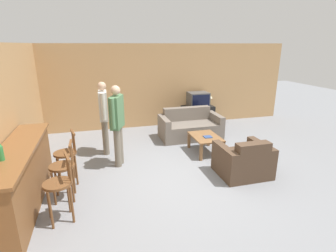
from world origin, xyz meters
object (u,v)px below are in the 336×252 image
bar_chair_near (59,187)px  tv (198,99)px  coffee_table (205,139)px  tv_unit (198,116)px  bottle (0,151)px  bar_chair_far (66,156)px  person_by_window (104,114)px  couch_far (190,127)px  table_lamp (208,95)px  person_by_counter (117,122)px  book_on_table (208,137)px  armchair_near (243,161)px  bar_chair_mid (63,170)px

bar_chair_near → tv: (3.79, 4.03, 0.32)m
coffee_table → tv_unit: 2.29m
tv → bottle: 5.97m
bar_chair_near → bar_chair_far: size_ratio=1.00×
coffee_table → tv: tv is taller
bar_chair_far → person_by_window: bearing=59.6°
couch_far → bottle: 4.89m
tv → bar_chair_near: bearing=-133.2°
table_lamp → person_by_counter: bearing=-143.3°
tv → bar_chair_far: bearing=-142.8°
tv → book_on_table: bearing=-105.8°
bottle → bar_chair_near: bearing=-9.1°
coffee_table → bar_chair_far: bearing=-167.7°
coffee_table → book_on_table: bearing=-78.2°
tv → table_lamp: 0.36m
couch_far → coffee_table: bearing=-91.0°
armchair_near → tv: (0.38, 3.47, 0.58)m
bar_chair_near → person_by_counter: person_by_counter is taller
bottle → person_by_window: bearing=58.1°
person_by_counter → tv: bearing=39.9°
bar_chair_near → couch_far: bar_chair_near is taller
bar_chair_far → armchair_near: bar_chair_far is taller
couch_far → table_lamp: table_lamp is taller
bar_chair_mid → tv: 5.13m
tv_unit → person_by_counter: size_ratio=0.57×
armchair_near → table_lamp: (0.72, 3.47, 0.69)m
tv → table_lamp: size_ratio=1.42×
bar_chair_near → bottle: 0.93m
bar_chair_near → tv: tv is taller
armchair_near → person_by_window: person_by_window is taller
coffee_table → book_on_table: book_on_table is taller
table_lamp → person_by_counter: 3.88m
bar_chair_far → person_by_counter: person_by_counter is taller
bar_chair_mid → bar_chair_far: 0.57m
coffee_table → table_lamp: size_ratio=2.00×
table_lamp → person_by_counter: (-3.11, -2.32, 0.01)m
bar_chair_mid → bar_chair_far: same height
bar_chair_mid → tv_unit: bearing=42.3°
armchair_near → tv: 3.54m
tv_unit → person_by_window: 3.46m
armchair_near → coffee_table: (-0.28, 1.28, 0.06)m
bar_chair_near → bar_chair_far: bearing=90.0°
tv_unit → bar_chair_near: bearing=-133.2°
couch_far → bottle: bearing=-143.0°
person_by_window → person_by_counter: (0.25, -0.76, 0.01)m
bar_chair_far → person_by_window: person_by_window is taller
bar_chair_mid → bar_chair_near: bearing=-90.0°
couch_far → tv_unit: couch_far is taller
couch_far → armchair_near: 2.46m
bar_chair_near → person_by_window: person_by_window is taller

